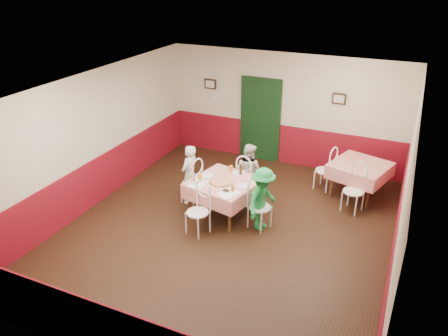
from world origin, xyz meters
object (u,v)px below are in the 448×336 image
at_px(glass_c, 231,169).
at_px(beer_bottle, 241,170).
at_px(chair_second_b, 353,192).
at_px(chair_near, 198,213).
at_px(diner_right, 262,199).
at_px(main_table, 224,198).
at_px(pizza, 221,182).
at_px(chair_right, 260,207).
at_px(glass_b, 233,188).
at_px(second_table, 358,180).
at_px(chair_far, 247,179).
at_px(diner_left, 189,174).
at_px(chair_second_a, 325,171).
at_px(glass_a, 200,178).
at_px(diner_far, 248,171).
at_px(wallet, 226,191).
at_px(chair_left, 192,183).

xyz_separation_m(glass_c, beer_bottle, (0.24, -0.05, 0.04)).
bearing_deg(beer_bottle, chair_second_b, 20.33).
xyz_separation_m(chair_near, diner_right, (1.05, 0.65, 0.19)).
xyz_separation_m(main_table, pizza, (-0.04, -0.07, 0.40)).
xyz_separation_m(beer_bottle, diner_right, (0.69, -0.58, -0.23)).
height_order(chair_right, glass_b, chair_right).
xyz_separation_m(second_table, chair_far, (-2.20, -1.12, 0.08)).
bearing_deg(beer_bottle, chair_near, -106.68).
height_order(chair_right, diner_left, diner_left).
height_order(chair_far, chair_second_a, same).
height_order(glass_a, diner_left, diner_left).
bearing_deg(chair_far, diner_far, -96.39).
bearing_deg(wallet, glass_a, 176.53).
bearing_deg(beer_bottle, second_table, 35.55).
bearing_deg(diner_left, wallet, 68.93).
distance_m(beer_bottle, diner_far, 0.54).
distance_m(chair_near, pizza, 0.84).
bearing_deg(wallet, chair_far, 103.30).
xyz_separation_m(second_table, chair_near, (-2.55, -2.79, 0.08)).
bearing_deg(beer_bottle, diner_right, -40.20).
distance_m(glass_c, beer_bottle, 0.25).
height_order(glass_a, beer_bottle, beer_bottle).
distance_m(chair_second_b, glass_a, 3.16).
bearing_deg(diner_right, glass_c, 65.55).
distance_m(second_table, pizza, 3.17).
relative_size(chair_far, chair_second_b, 1.00).
relative_size(chair_right, chair_near, 1.00).
bearing_deg(main_table, chair_near, -101.77).
height_order(main_table, diner_left, diner_left).
bearing_deg(chair_near, glass_a, 128.72).
height_order(chair_right, glass_c, glass_c).
height_order(glass_b, diner_right, diner_right).
relative_size(main_table, chair_second_a, 1.36).
bearing_deg(chair_second_b, glass_c, -145.48).
distance_m(chair_second_a, diner_right, 2.27).
height_order(chair_far, chair_near, same).
relative_size(chair_right, pizza, 2.05).
height_order(wallet, diner_right, diner_right).
distance_m(wallet, diner_far, 1.25).
xyz_separation_m(beer_bottle, diner_far, (-0.01, 0.48, -0.24)).
xyz_separation_m(main_table, wallet, (0.21, -0.36, 0.40)).
bearing_deg(diner_far, chair_left, 46.11).
relative_size(main_table, diner_left, 0.94).
height_order(chair_near, diner_left, diner_left).
bearing_deg(beer_bottle, glass_a, -137.19).
bearing_deg(glass_a, chair_second_a, 46.11).
bearing_deg(chair_second_b, glass_b, -126.43).
height_order(chair_left, glass_b, chair_left).
height_order(main_table, glass_b, glass_b).
bearing_deg(glass_c, beer_bottle, -12.93).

